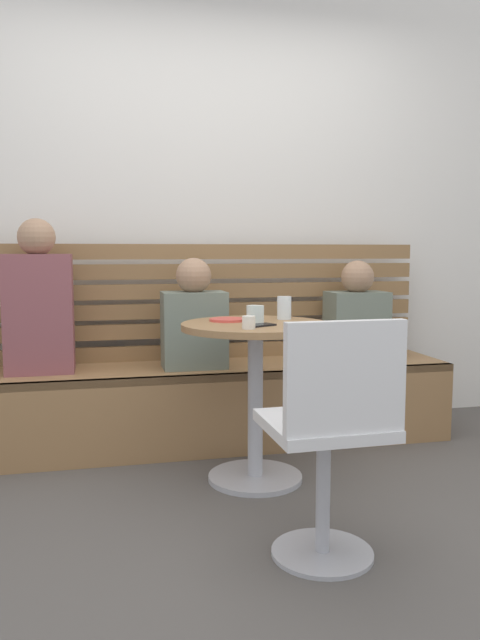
# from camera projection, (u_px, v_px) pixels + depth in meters

# --- Properties ---
(ground) EXTENTS (8.00, 8.00, 0.00)m
(ground) POSITION_uv_depth(u_px,v_px,m) (264.00, 542.00, 2.26)
(ground) COLOR #514C47
(back_wall) EXTENTS (5.20, 0.10, 2.90)m
(back_wall) POSITION_uv_depth(u_px,v_px,m) (193.00, 187.00, 3.69)
(back_wall) COLOR silver
(back_wall) RESTS_ON ground
(booth_bench) EXTENTS (2.70, 0.52, 0.44)m
(booth_bench) POSITION_uv_depth(u_px,v_px,m) (207.00, 405.00, 3.40)
(booth_bench) COLOR olive
(booth_bench) RESTS_ON ground
(booth_backrest) EXTENTS (2.65, 0.04, 0.67)m
(booth_backrest) POSITION_uv_depth(u_px,v_px,m) (200.00, 301.00, 3.57)
(booth_backrest) COLOR olive
(booth_backrest) RESTS_ON booth_bench
(cafe_table) EXTENTS (0.68, 0.68, 0.74)m
(cafe_table) POSITION_uv_depth(u_px,v_px,m) (255.00, 371.00, 2.83)
(cafe_table) COLOR #ADADB2
(cafe_table) RESTS_ON ground
(white_chair) EXTENTS (0.41, 0.41, 0.85)m
(white_chair) POSITION_uv_depth(u_px,v_px,m) (331.00, 432.00, 2.06)
(white_chair) COLOR #ADADB2
(white_chair) RESTS_ON ground
(person_adult) EXTENTS (0.34, 0.22, 0.79)m
(person_adult) POSITION_uv_depth(u_px,v_px,m) (39.00, 304.00, 3.16)
(person_adult) COLOR brown
(person_adult) RESTS_ON booth_bench
(person_child_left) EXTENTS (0.34, 0.22, 0.57)m
(person_child_left) POSITION_uv_depth(u_px,v_px,m) (357.00, 316.00, 3.58)
(person_child_left) COLOR slate
(person_child_left) RESTS_ON booth_bench
(person_child_middle) EXTENTS (0.34, 0.22, 0.59)m
(person_child_middle) POSITION_uv_depth(u_px,v_px,m) (194.00, 320.00, 3.30)
(person_child_middle) COLOR slate
(person_child_middle) RESTS_ON booth_bench
(cup_espresso_small) EXTENTS (0.06, 0.06, 0.05)m
(cup_espresso_small) POSITION_uv_depth(u_px,v_px,m) (249.00, 322.00, 2.58)
(cup_espresso_small) COLOR silver
(cup_espresso_small) RESTS_ON cafe_table
(cup_glass_short) EXTENTS (0.08, 0.08, 0.08)m
(cup_glass_short) POSITION_uv_depth(u_px,v_px,m) (255.00, 314.00, 2.80)
(cup_glass_short) COLOR silver
(cup_glass_short) RESTS_ON cafe_table
(cup_water_clear) EXTENTS (0.07, 0.07, 0.11)m
(cup_water_clear) POSITION_uv_depth(u_px,v_px,m) (284.00, 308.00, 2.95)
(cup_water_clear) COLOR white
(cup_water_clear) RESTS_ON cafe_table
(plate_small) EXTENTS (0.17, 0.17, 0.01)m
(plate_small) POSITION_uv_depth(u_px,v_px,m) (228.00, 320.00, 2.88)
(plate_small) COLOR #DB4C42
(plate_small) RESTS_ON cafe_table
(phone_on_table) EXTENTS (0.16, 0.12, 0.01)m
(phone_on_table) POSITION_uv_depth(u_px,v_px,m) (260.00, 325.00, 2.68)
(phone_on_table) COLOR black
(phone_on_table) RESTS_ON cafe_table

